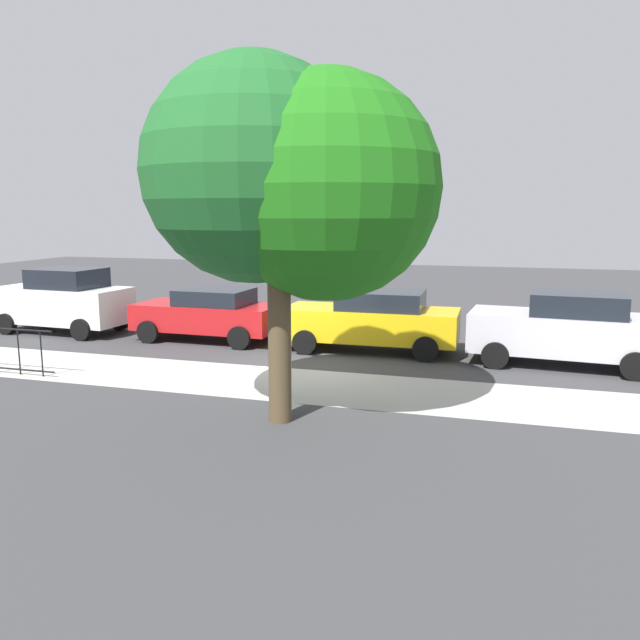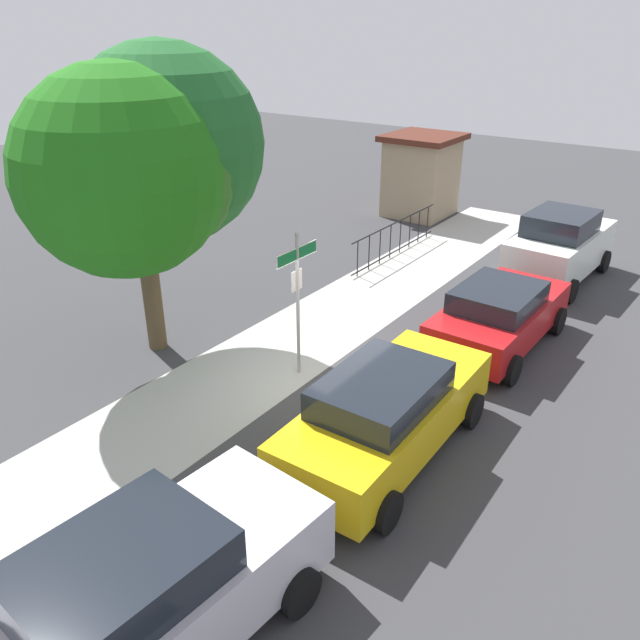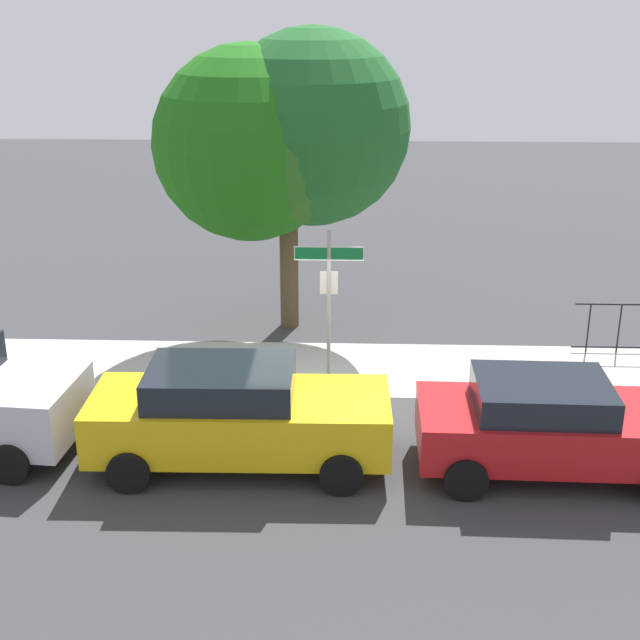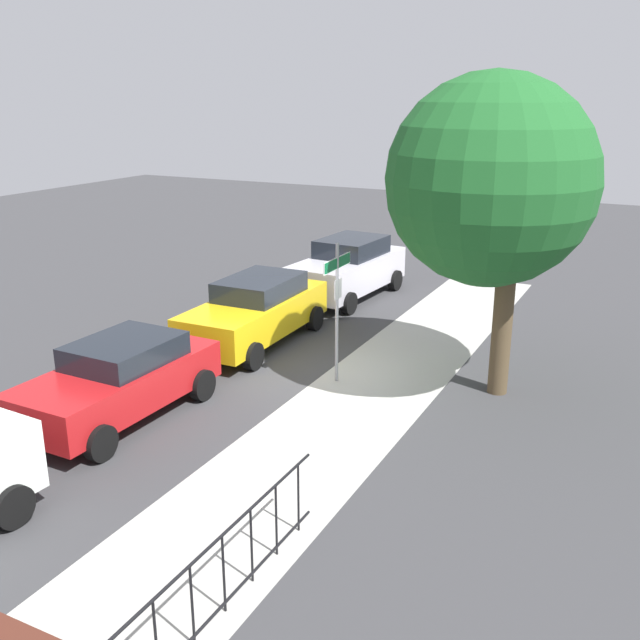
# 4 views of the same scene
# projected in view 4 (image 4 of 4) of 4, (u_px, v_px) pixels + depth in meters

# --- Properties ---
(ground_plane) EXTENTS (60.00, 60.00, 0.00)m
(ground_plane) POSITION_uv_depth(u_px,v_px,m) (322.00, 376.00, 15.64)
(ground_plane) COLOR #38383A
(sidewalk_strip) EXTENTS (24.00, 2.60, 0.00)m
(sidewalk_strip) POSITION_uv_depth(u_px,v_px,m) (336.00, 424.00, 13.38)
(sidewalk_strip) COLOR #AAA9A1
(sidewalk_strip) RESTS_ON ground_plane
(street_sign) EXTENTS (1.24, 0.07, 3.02)m
(street_sign) POSITION_uv_depth(u_px,v_px,m) (337.00, 291.00, 14.78)
(street_sign) COLOR #9EA0A5
(street_sign) RESTS_ON ground_plane
(shade_tree) EXTENTS (5.19, 4.12, 6.36)m
(shade_tree) POSITION_uv_depth(u_px,v_px,m) (491.00, 187.00, 13.80)
(shade_tree) COLOR brown
(shade_tree) RESTS_ON ground_plane
(car_silver) EXTENTS (4.53, 2.28, 1.78)m
(car_silver) POSITION_uv_depth(u_px,v_px,m) (348.00, 268.00, 21.42)
(car_silver) COLOR silver
(car_silver) RESTS_ON ground_plane
(car_yellow) EXTENTS (4.61, 2.02, 1.62)m
(car_yellow) POSITION_uv_depth(u_px,v_px,m) (256.00, 310.00, 17.49)
(car_yellow) COLOR gold
(car_yellow) RESTS_ON ground_plane
(car_red) EXTENTS (4.18, 2.06, 1.50)m
(car_red) POSITION_uv_depth(u_px,v_px,m) (119.00, 379.00, 13.45)
(car_red) COLOR #B3171A
(car_red) RESTS_ON ground_plane
(iron_fence) EXTENTS (4.94, 0.04, 1.07)m
(iron_fence) POSITION_uv_depth(u_px,v_px,m) (208.00, 587.00, 8.12)
(iron_fence) COLOR black
(iron_fence) RESTS_ON ground_plane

